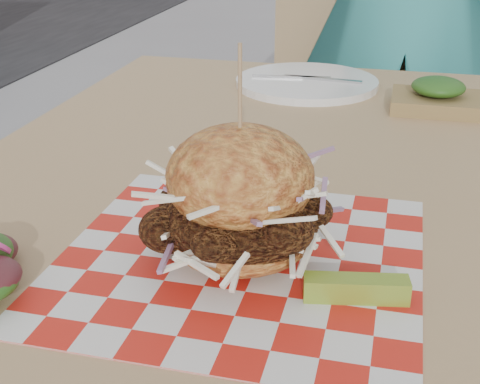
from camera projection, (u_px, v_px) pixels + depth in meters
The scene contains 7 objects.
patio_table at pixel (256, 223), 0.92m from camera, with size 0.80×1.20×0.75m.
patio_chair at pixel (341, 93), 1.94m from camera, with size 0.45×0.46×0.95m.
paper_liner at pixel (240, 258), 0.68m from camera, with size 0.36×0.36×0.00m, color red.
sandwich at pixel (240, 204), 0.65m from camera, with size 0.19×0.19×0.22m.
pickle_spear at pixel (356, 289), 0.60m from camera, with size 0.10×0.02×0.02m, color olive.
place_setting at pixel (307, 82), 1.27m from camera, with size 0.27×0.27×0.02m.
kraft_tray at pixel (437, 97), 1.13m from camera, with size 0.15×0.12×0.06m.
Camera 1 is at (-0.16, -1.13, 1.09)m, focal length 50.00 mm.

